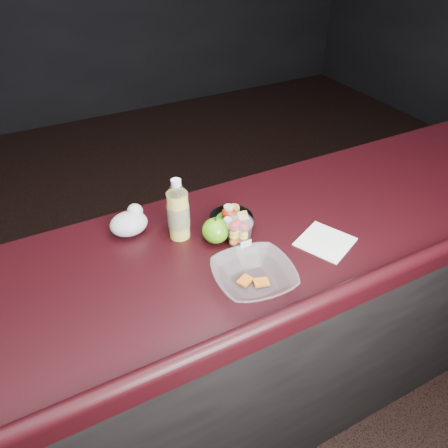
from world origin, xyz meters
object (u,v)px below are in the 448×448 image
Objects in this scene: takeout_bowl at (254,277)px; green_apple at (216,231)px; lemonade_bottle at (178,213)px; fruit_cup at (239,231)px; snack_bowl at (231,221)px.

green_apple is at bearing 91.59° from takeout_bowl.
fruit_cup is (0.15, -0.14, -0.03)m from lemonade_bottle.
fruit_cup is at bearing -104.01° from snack_bowl.
fruit_cup reaches higher than green_apple.
fruit_cup is 0.09m from green_apple.
snack_bowl is at bearing 27.19° from green_apple.
green_apple reaches higher than takeout_bowl.
green_apple is at bearing -40.08° from lemonade_bottle.
lemonade_bottle is 1.76× the size of fruit_cup.
lemonade_bottle is 0.21m from fruit_cup.
snack_bowl is 0.28m from takeout_bowl.
snack_bowl is (0.17, -0.04, -0.06)m from lemonade_bottle.
lemonade_bottle reaches higher than takeout_bowl.
lemonade_bottle is 0.19m from snack_bowl.
fruit_cup is at bearing 74.73° from takeout_bowl.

